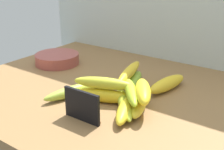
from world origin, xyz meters
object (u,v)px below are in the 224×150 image
at_px(banana_1, 104,96).
at_px(banana_5, 125,110).
at_px(chalkboard_sign, 84,107).
at_px(fruit_bowl, 57,59).
at_px(banana_4, 140,104).
at_px(banana_9, 131,92).
at_px(banana_2, 74,91).
at_px(banana_8, 129,72).
at_px(banana_0, 133,82).
at_px(banana_7, 103,83).
at_px(banana_10, 143,91).
at_px(banana_6, 167,84).
at_px(banana_3, 124,103).

relative_size(banana_1, banana_5, 1.22).
height_order(chalkboard_sign, fruit_bowl, chalkboard_sign).
xyz_separation_m(fruit_bowl, banana_4, (0.47, -0.15, -0.00)).
bearing_deg(chalkboard_sign, banana_9, 65.26).
bearing_deg(banana_2, banana_8, 54.30).
xyz_separation_m(fruit_bowl, banana_0, (0.37, -0.02, -0.00)).
bearing_deg(banana_2, fruit_bowl, 144.67).
bearing_deg(banana_7, banana_2, -166.49).
relative_size(banana_5, banana_10, 1.03).
bearing_deg(banana_6, banana_1, -122.09).
bearing_deg(banana_9, banana_2, -169.37).
distance_m(banana_5, banana_7, 0.11).
relative_size(banana_1, banana_2, 0.92).
distance_m(banana_1, banana_4, 0.11).
bearing_deg(banana_0, banana_2, -125.31).
distance_m(banana_0, banana_10, 0.16).
relative_size(banana_1, banana_6, 1.09).
bearing_deg(banana_7, banana_3, -1.98).
height_order(banana_0, banana_3, banana_0).
bearing_deg(fruit_bowl, banana_2, -35.33).
xyz_separation_m(chalkboard_sign, banana_10, (0.09, 0.14, 0.02)).
distance_m(banana_6, banana_7, 0.22).
relative_size(banana_3, banana_7, 1.16).
bearing_deg(banana_3, banana_6, 75.96).
bearing_deg(banana_4, banana_6, 88.55).
distance_m(banana_2, banana_3, 0.17).
relative_size(chalkboard_sign, fruit_bowl, 0.63).
bearing_deg(banana_10, banana_4, -154.02).
distance_m(banana_2, banana_6, 0.29).
bearing_deg(banana_4, banana_7, -173.36).
xyz_separation_m(fruit_bowl, banana_1, (0.36, -0.16, -0.00)).
xyz_separation_m(banana_1, banana_2, (-0.10, -0.02, -0.00)).
relative_size(banana_5, banana_7, 0.87).
height_order(chalkboard_sign, banana_2, chalkboard_sign).
xyz_separation_m(banana_5, banana_10, (0.02, 0.06, 0.04)).
xyz_separation_m(banana_0, banana_3, (0.05, -0.14, -0.00)).
xyz_separation_m(banana_4, banana_6, (0.00, 0.17, 0.00)).
bearing_deg(banana_10, fruit_bowl, 163.06).
xyz_separation_m(chalkboard_sign, banana_4, (0.09, 0.13, -0.02)).
height_order(banana_2, banana_7, banana_7).
xyz_separation_m(fruit_bowl, banana_3, (0.43, -0.16, -0.00)).
distance_m(banana_0, banana_5, 0.19).
xyz_separation_m(fruit_bowl, banana_5, (0.45, -0.20, -0.00)).
height_order(banana_0, banana_1, same).
bearing_deg(banana_9, banana_8, 124.18).
xyz_separation_m(banana_1, banana_3, (0.07, 0.00, -0.00)).
bearing_deg(banana_8, banana_0, 59.22).
bearing_deg(banana_3, banana_8, 116.27).
distance_m(banana_1, banana_10, 0.13).
relative_size(banana_0, banana_4, 1.15).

